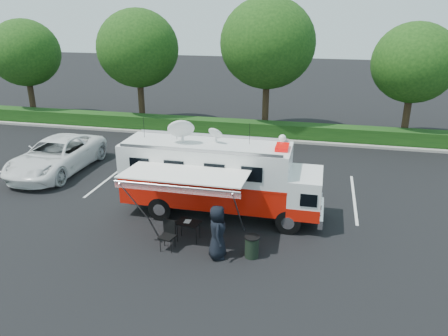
% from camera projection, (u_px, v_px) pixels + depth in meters
% --- Properties ---
extents(ground_plane, '(120.00, 120.00, 0.00)m').
position_uv_depth(ground_plane, '(221.00, 215.00, 18.27)').
color(ground_plane, black).
rests_on(ground_plane, ground).
extents(back_border, '(60.00, 6.14, 8.87)m').
position_uv_depth(back_border, '(285.00, 59.00, 28.07)').
color(back_border, '#9E998E').
rests_on(back_border, ground_plane).
extents(stall_lines, '(24.12, 5.50, 0.01)m').
position_uv_depth(stall_lines, '(226.00, 186.00, 21.11)').
color(stall_lines, silver).
rests_on(stall_lines, ground_plane).
extents(command_truck, '(8.15, 2.24, 3.91)m').
position_uv_depth(command_truck, '(220.00, 177.00, 17.70)').
color(command_truck, black).
rests_on(command_truck, ground_plane).
extents(awning, '(4.45, 2.32, 2.69)m').
position_uv_depth(awning, '(184.00, 177.00, 15.43)').
color(awning, white).
rests_on(awning, ground_plane).
extents(white_suv, '(2.94, 6.29, 1.74)m').
position_uv_depth(white_suv, '(58.00, 171.00, 23.06)').
color(white_suv, white).
rests_on(white_suv, ground_plane).
extents(person, '(0.82, 1.07, 1.95)m').
position_uv_depth(person, '(218.00, 257.00, 15.19)').
color(person, black).
rests_on(person, ground_plane).
extents(folding_table, '(1.00, 0.82, 0.75)m').
position_uv_depth(folding_table, '(188.00, 223.00, 16.04)').
color(folding_table, black).
rests_on(folding_table, ground_plane).
extents(folding_chair, '(0.62, 0.65, 1.08)m').
position_uv_depth(folding_chair, '(168.00, 232.00, 15.55)').
color(folding_chair, black).
rests_on(folding_chair, ground_plane).
extents(trash_bin, '(0.52, 0.52, 0.79)m').
position_uv_depth(trash_bin, '(252.00, 247.00, 15.07)').
color(trash_bin, black).
rests_on(trash_bin, ground_plane).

